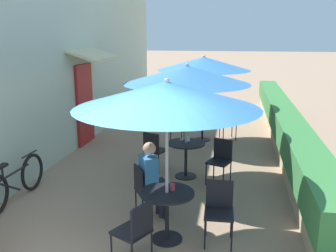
% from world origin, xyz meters
% --- Properties ---
extents(cafe_facade_wall, '(0.98, 13.21, 4.20)m').
position_xyz_m(cafe_facade_wall, '(-2.54, 6.47, 2.09)').
color(cafe_facade_wall, '#B2C1AD').
rests_on(cafe_facade_wall, ground_plane).
extents(planter_hedge, '(0.60, 12.21, 1.01)m').
position_xyz_m(planter_hedge, '(2.75, 6.50, 0.54)').
color(planter_hedge, tan).
rests_on(planter_hedge, ground_plane).
extents(patio_table_near, '(0.77, 0.77, 0.73)m').
position_xyz_m(patio_table_near, '(0.62, 1.54, 0.53)').
color(patio_table_near, black).
rests_on(patio_table_near, ground_plane).
extents(patio_umbrella_near, '(2.46, 2.46, 2.31)m').
position_xyz_m(patio_umbrella_near, '(0.62, 1.54, 2.09)').
color(patio_umbrella_near, '#B7B7BC').
rests_on(patio_umbrella_near, ground_plane).
extents(cafe_chair_near_left, '(0.42, 0.42, 0.87)m').
position_xyz_m(cafe_chair_near_left, '(1.34, 1.64, 0.52)').
color(cafe_chair_near_left, black).
rests_on(cafe_chair_near_left, ground_plane).
extents(cafe_chair_near_right, '(0.55, 0.55, 0.87)m').
position_xyz_m(cafe_chair_near_right, '(0.17, 2.11, 0.52)').
color(cafe_chair_near_right, black).
rests_on(cafe_chair_near_right, ground_plane).
extents(seated_patron_near_right, '(0.51, 0.48, 1.25)m').
position_xyz_m(seated_patron_near_right, '(0.26, 2.17, 0.69)').
color(seated_patron_near_right, '#23232D').
rests_on(seated_patron_near_right, ground_plane).
extents(cafe_chair_near_back, '(0.54, 0.54, 0.87)m').
position_xyz_m(cafe_chair_near_back, '(0.35, 0.86, 0.52)').
color(cafe_chair_near_back, black).
rests_on(cafe_chair_near_back, ground_plane).
extents(coffee_cup_near, '(0.07, 0.07, 0.09)m').
position_xyz_m(coffee_cup_near, '(0.68, 1.62, 0.77)').
color(coffee_cup_near, '#B73D3D').
rests_on(coffee_cup_near, patio_table_near).
extents(patio_table_mid, '(0.77, 0.77, 0.73)m').
position_xyz_m(patio_table_mid, '(0.56, 3.98, 0.53)').
color(patio_table_mid, black).
rests_on(patio_table_mid, ground_plane).
extents(patio_umbrella_mid, '(2.46, 2.46, 2.31)m').
position_xyz_m(patio_umbrella_mid, '(0.56, 3.98, 2.09)').
color(patio_umbrella_mid, '#B7B7BC').
rests_on(patio_umbrella_mid, ground_plane).
extents(cafe_chair_mid_left, '(0.52, 0.52, 0.87)m').
position_xyz_m(cafe_chair_mid_left, '(-0.14, 4.16, 0.52)').
color(cafe_chair_mid_left, black).
rests_on(cafe_chair_mid_left, ground_plane).
extents(cafe_chair_mid_right, '(0.52, 0.52, 0.87)m').
position_xyz_m(cafe_chair_mid_right, '(1.26, 3.79, 0.52)').
color(cafe_chair_mid_right, black).
rests_on(cafe_chair_mid_right, ground_plane).
extents(coffee_cup_mid, '(0.07, 0.07, 0.09)m').
position_xyz_m(coffee_cup_mid, '(0.59, 4.09, 0.77)').
color(coffee_cup_mid, white).
rests_on(coffee_cup_mid, patio_table_mid).
extents(patio_table_far, '(0.77, 0.77, 0.73)m').
position_xyz_m(patio_table_far, '(0.65, 6.76, 0.53)').
color(patio_table_far, black).
rests_on(patio_table_far, ground_plane).
extents(patio_umbrella_far, '(2.46, 2.46, 2.31)m').
position_xyz_m(patio_umbrella_far, '(0.65, 6.76, 2.09)').
color(patio_umbrella_far, '#B7B7BC').
rests_on(patio_umbrella_far, ground_plane).
extents(cafe_chair_far_left, '(0.51, 0.51, 0.87)m').
position_xyz_m(cafe_chair_far_left, '(-0.02, 6.46, 0.52)').
color(cafe_chair_far_left, black).
rests_on(cafe_chair_far_left, ground_plane).
extents(cafe_chair_far_right, '(0.51, 0.51, 0.87)m').
position_xyz_m(cafe_chair_far_right, '(1.31, 7.06, 0.52)').
color(cafe_chair_far_right, black).
rests_on(cafe_chair_far_right, ground_plane).
extents(bicycle_leaning, '(0.12, 1.78, 0.79)m').
position_xyz_m(bicycle_leaning, '(-2.20, 2.29, 0.36)').
color(bicycle_leaning, black).
rests_on(bicycle_leaning, ground_plane).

